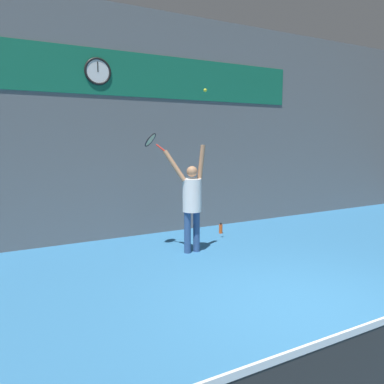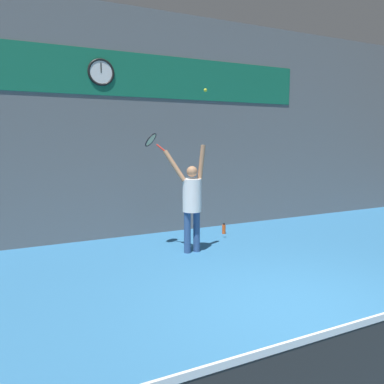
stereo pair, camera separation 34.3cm
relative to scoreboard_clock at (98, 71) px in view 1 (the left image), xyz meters
name	(u,v)px [view 1 (the left image)]	position (x,y,z in m)	size (l,w,h in m)	color
ground_plane	(314,311)	(1.45, -4.69, -3.57)	(18.00, 18.00, 0.00)	teal
back_wall	(161,126)	(1.45, 0.08, -1.07)	(18.00, 0.10, 5.00)	slate
sponsor_banner	(162,77)	(1.45, 0.02, 0.00)	(7.10, 0.02, 0.93)	#146B4C
scoreboard_clock	(98,71)	(0.00, 0.00, 0.00)	(0.56, 0.05, 0.56)	white
tennis_player	(192,199)	(1.28, -1.69, -2.52)	(0.79, 0.48, 2.09)	#2D4C7F
tennis_racket	(151,140)	(0.63, -1.28, -1.41)	(0.41, 0.39, 0.35)	red
tennis_ball	(205,90)	(1.53, -1.76, -0.48)	(0.06, 0.06, 0.06)	#CCDB2D
water_bottle	(221,229)	(2.58, -0.72, -3.46)	(0.08, 0.08, 0.25)	#D84C19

